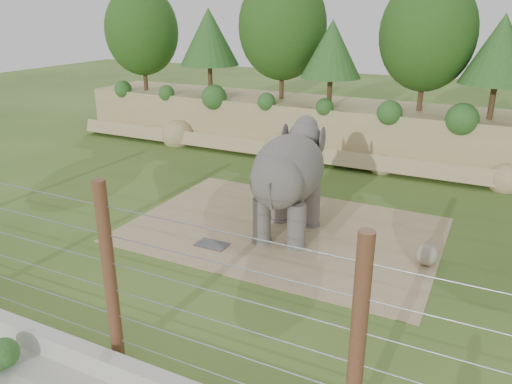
% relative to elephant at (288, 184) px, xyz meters
% --- Properties ---
extents(ground, '(90.00, 90.00, 0.00)m').
position_rel_elephant_xyz_m(ground, '(-0.74, -2.81, -1.72)').
color(ground, '#34551C').
rests_on(ground, ground).
extents(back_embankment, '(30.00, 5.52, 8.77)m').
position_rel_elephant_xyz_m(back_embankment, '(-0.15, 9.86, 2.25)').
color(back_embankment, tan).
rests_on(back_embankment, ground).
extents(dirt_patch, '(10.00, 7.00, 0.02)m').
position_rel_elephant_xyz_m(dirt_patch, '(-0.24, 0.19, -1.71)').
color(dirt_patch, '#9F8160').
rests_on(dirt_patch, ground).
extents(drain_grate, '(1.00, 0.60, 0.03)m').
position_rel_elephant_xyz_m(drain_grate, '(-1.75, -1.87, -1.68)').
color(drain_grate, '#262628').
rests_on(drain_grate, dirt_patch).
extents(elephant, '(2.23, 4.40, 3.44)m').
position_rel_elephant_xyz_m(elephant, '(0.00, 0.00, 0.00)').
color(elephant, '#5B5751').
rests_on(elephant, ground).
extents(stone_ball, '(0.64, 0.64, 0.64)m').
position_rel_elephant_xyz_m(stone_ball, '(4.42, -0.18, -1.38)').
color(stone_ball, gray).
rests_on(stone_ball, dirt_patch).
extents(retaining_wall, '(26.00, 0.35, 0.50)m').
position_rel_elephant_xyz_m(retaining_wall, '(-0.74, -7.81, -1.47)').
color(retaining_wall, beige).
rests_on(retaining_wall, ground).
extents(barrier_fence, '(20.26, 0.26, 4.00)m').
position_rel_elephant_xyz_m(barrier_fence, '(-0.74, -7.31, 0.28)').
color(barrier_fence, '#572C1F').
rests_on(barrier_fence, ground).
extents(walkway_shrub, '(0.66, 0.66, 0.66)m').
position_rel_elephant_xyz_m(walkway_shrub, '(-2.63, -8.61, -1.38)').
color(walkway_shrub, '#1F4E20').
rests_on(walkway_shrub, walkway).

